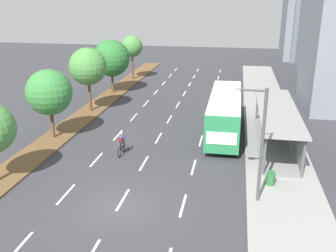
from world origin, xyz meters
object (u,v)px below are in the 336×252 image
Objects in this scene: median_tree_third at (88,67)px; median_tree_fourth at (111,58)px; bus_shelter at (280,123)px; cyclist at (121,144)px; median_tree_second at (49,92)px; median_tree_fifth at (132,47)px; streetlight at (259,138)px; trash_bin at (271,178)px; bus at (225,110)px.

median_tree_third reaches higher than median_tree_fourth.
cyclist is (-11.53, -3.85, -1.08)m from bus_shelter.
median_tree_second is 0.95× the size of median_tree_fifth.
cyclist is 19.23m from median_tree_fourth.
median_tree_second is at bearing 161.35° from cyclist.
streetlight reaches higher than trash_bin.
bus_shelter is 1.13× the size of bus.
trash_bin is at bearing -17.13° from cyclist.
median_tree_fourth reaches higher than cyclist.
bus_shelter is at bearing -50.84° from median_tree_fifth.
median_tree_second is 0.89× the size of median_tree_third.
bus is at bearing -55.76° from median_tree_fifth.
median_tree_second reaches higher than bus_shelter.
bus_shelter is at bearing -25.26° from bus.
trash_bin is (-1.08, -7.07, -1.29)m from bus_shelter.
median_tree_third reaches higher than median_tree_fifth.
bus reaches higher than bus_shelter.
median_tree_second is (-6.47, 2.18, 3.09)m from cyclist.
median_tree_third is 1.06× the size of median_tree_fifth.
cyclist is at bearing 150.75° from streetlight.
median_tree_fifth reaches higher than bus.
median_tree_third reaches higher than bus_shelter.
median_tree_second reaches higher than bus.
median_tree_fourth is at bearing 110.11° from cyclist.
median_tree_fourth reaches higher than trash_bin.
median_tree_fifth is at bearing 124.24° from bus.
streetlight is 7.65× the size of trash_bin.
median_tree_fifth is at bearing 103.55° from cyclist.
cyclist is 0.31× the size of median_tree_fifth.
median_tree_third is 1.01× the size of median_tree_fourth.
cyclist is at bearing -76.45° from median_tree_fifth.
median_tree_second is 23.41m from median_tree_fifth.
median_tree_fifth is (-17.69, 21.72, 2.69)m from bus_shelter.
median_tree_fourth reaches higher than median_tree_second.
bus_shelter is at bearing 18.48° from cyclist.
median_tree_fifth is 0.91× the size of streetlight.
streetlight reaches higher than median_tree_third.
median_tree_fourth reaches higher than bus_shelter.
streetlight is at bearing -29.25° from cyclist.
median_tree_third is at bearing -90.48° from median_tree_fifth.
median_tree_fifth is at bearing 89.52° from median_tree_third.
bus_shelter is 14.96× the size of trash_bin.
median_tree_second is 17.55m from streetlight.
median_tree_third is 0.97× the size of streetlight.
cyclist is 10.93m from trash_bin.
bus_shelter is 7.27m from trash_bin.
cyclist reaches higher than trash_bin.
cyclist is 0.28× the size of streetlight.
trash_bin is (1.03, 2.05, -3.31)m from streetlight.
median_tree_fourth is at bearing 142.33° from bus_shelter.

